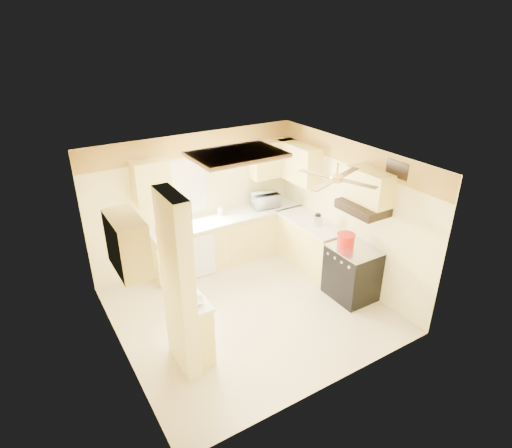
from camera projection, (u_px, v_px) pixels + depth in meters
floor at (249, 310)px, 6.94m from camera, size 4.00×4.00×0.00m
ceiling at (248, 162)px, 5.86m from camera, size 4.00×4.00×0.00m
wall_back at (196, 201)px, 7.86m from camera, size 4.00×0.00×4.00m
wall_front at (332, 308)px, 4.94m from camera, size 4.00×0.00×4.00m
wall_left at (114, 280)px, 5.46m from camera, size 0.00×3.80×3.80m
wall_right at (349, 213)px, 7.35m from camera, size 0.00×3.80×3.80m
wallpaper_border at (193, 145)px, 7.39m from camera, size 4.00×0.02×0.40m
partition_column at (178, 286)px, 5.34m from camera, size 0.20×0.70×2.50m
partition_ledge at (198, 331)px, 5.79m from camera, size 0.25×0.55×0.90m
ledge_top at (196, 302)px, 5.59m from camera, size 0.28×0.58×0.04m
lower_cabinets_back at (229, 239)px, 8.21m from camera, size 3.00×0.60×0.90m
lower_cabinets_right at (311, 244)px, 8.01m from camera, size 0.60×1.40×0.90m
countertop_back at (228, 217)px, 8.00m from camera, size 3.04×0.64×0.04m
countertop_right at (312, 222)px, 7.80m from camera, size 0.64×1.44×0.04m
dishwasher_panel at (200, 257)px, 7.63m from camera, size 0.58×0.02×0.80m
window at (182, 188)px, 7.60m from camera, size 0.92×0.02×1.02m
upper_cab_back_left at (151, 181)px, 7.07m from camera, size 0.60×0.35×0.70m
upper_cab_back_right at (272, 158)px, 8.20m from camera, size 0.90×0.35×0.70m
upper_cab_right at (298, 163)px, 7.96m from camera, size 0.35×1.00×0.70m
upper_cab_left_wall at (127, 244)px, 5.09m from camera, size 0.35×0.75×0.70m
upper_cab_over_stove at (369, 187)px, 6.54m from camera, size 0.35×0.76×0.52m
stove at (352, 272)px, 7.11m from camera, size 0.68×0.77×0.92m
range_hood at (363, 208)px, 6.64m from camera, size 0.50×0.76×0.14m
poster_menu at (183, 242)px, 5.14m from camera, size 0.02×0.42×0.57m
poster_nashville at (187, 287)px, 5.42m from camera, size 0.02×0.42×0.57m
ceiling_light_panel at (237, 155)px, 6.31m from camera, size 1.35×0.95×0.06m
ceiling_fan at (336, 178)px, 5.89m from camera, size 1.15×1.15×0.26m
vent_grate at (397, 169)px, 6.19m from camera, size 0.02×0.40×0.25m
microwave at (265, 200)px, 8.33m from camera, size 0.56×0.42×0.28m
bowl at (196, 301)px, 5.53m from camera, size 0.25×0.25×0.05m
dutch_oven at (346, 240)px, 6.97m from camera, size 0.30×0.30×0.20m
kettle at (318, 220)px, 7.57m from camera, size 0.15×0.15×0.23m
dish_rack at (166, 227)px, 7.40m from camera, size 0.36×0.28×0.20m
utensil_crock at (221, 211)px, 8.01m from camera, size 0.10×0.10×0.21m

